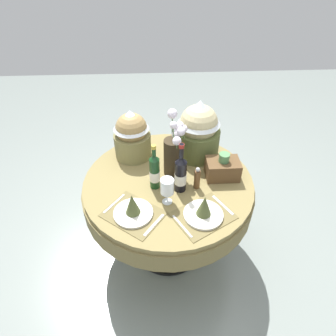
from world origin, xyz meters
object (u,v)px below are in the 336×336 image
object	(u,v)px
place_setting_left	(133,209)
pepper_mill	(197,179)
wine_glass_left	(167,187)
gift_tub_back_left	(132,133)
gift_tub_back_right	(198,128)
place_setting_right	(204,210)
woven_basket_side_right	(223,168)
flower_vase	(174,150)
wine_bottle_centre	(181,174)
dining_table	(168,193)
wine_bottle_left	(155,172)

from	to	relation	value
place_setting_left	pepper_mill	world-z (taller)	pepper_mill
place_setting_left	wine_glass_left	bearing A→B (deg)	24.23
gift_tub_back_left	gift_tub_back_right	world-z (taller)	gift_tub_back_right
wine_glass_left	gift_tub_back_right	xyz separation A→B (m)	(0.25, 0.50, 0.10)
place_setting_left	gift_tub_back_right	size ratio (longest dim) A/B	0.95
place_setting_right	woven_basket_side_right	bearing A→B (deg)	62.96
flower_vase	place_setting_left	bearing A→B (deg)	-125.16
gift_tub_back_right	woven_basket_side_right	distance (m)	0.35
place_setting_right	wine_bottle_centre	bearing A→B (deg)	116.26
flower_vase	woven_basket_side_right	distance (m)	0.36
flower_vase	gift_tub_back_left	distance (m)	0.37
wine_bottle_centre	gift_tub_back_left	world-z (taller)	gift_tub_back_left
wine_glass_left	gift_tub_back_left	distance (m)	0.57
dining_table	place_setting_right	distance (m)	0.43
place_setting_right	gift_tub_back_left	bearing A→B (deg)	124.58
dining_table	wine_bottle_left	size ratio (longest dim) A/B	3.57
wine_bottle_centre	gift_tub_back_right	distance (m)	0.43
place_setting_left	woven_basket_side_right	world-z (taller)	woven_basket_side_right
flower_vase	wine_bottle_centre	world-z (taller)	flower_vase
wine_bottle_centre	wine_glass_left	bearing A→B (deg)	-129.23
wine_glass_left	gift_tub_back_right	world-z (taller)	gift_tub_back_right
wine_bottle_centre	gift_tub_back_right	size ratio (longest dim) A/B	0.81
place_setting_left	wine_bottle_centre	size ratio (longest dim) A/B	1.18
place_setting_right	flower_vase	size ratio (longest dim) A/B	0.91
wine_bottle_left	pepper_mill	world-z (taller)	wine_bottle_left
woven_basket_side_right	flower_vase	bearing A→B (deg)	170.24
pepper_mill	gift_tub_back_left	world-z (taller)	gift_tub_back_left
place_setting_right	wine_glass_left	size ratio (longest dim) A/B	2.29
pepper_mill	flower_vase	bearing A→B (deg)	131.63
wine_bottle_centre	gift_tub_back_right	xyz separation A→B (m)	(0.16, 0.39, 0.10)
place_setting_right	dining_table	bearing A→B (deg)	119.54
gift_tub_back_left	wine_glass_left	bearing A→B (deg)	-65.71
place_setting_right	wine_glass_left	xyz separation A→B (m)	(-0.21, 0.13, 0.08)
place_setting_left	pepper_mill	size ratio (longest dim) A/B	2.53
flower_vase	pepper_mill	size ratio (longest dim) A/B	2.74
dining_table	wine_bottle_left	distance (m)	0.28
wine_glass_left	gift_tub_back_left	xyz separation A→B (m)	(-0.23, 0.51, 0.07)
flower_vase	gift_tub_back_right	bearing A→B (deg)	47.72
place_setting_right	wine_glass_left	distance (m)	0.26
wine_glass_left	gift_tub_back_right	bearing A→B (deg)	63.19
flower_vase	gift_tub_back_left	bearing A→B (deg)	141.99
gift_tub_back_left	wine_bottle_left	bearing A→B (deg)	-66.63
wine_bottle_centre	woven_basket_side_right	distance (m)	0.33
pepper_mill	woven_basket_side_right	distance (m)	0.22
dining_table	pepper_mill	distance (m)	0.29
gift_tub_back_right	flower_vase	bearing A→B (deg)	-132.28
flower_vase	woven_basket_side_right	world-z (taller)	flower_vase
wine_glass_left	gift_tub_back_right	distance (m)	0.57
wine_bottle_centre	pepper_mill	size ratio (longest dim) A/B	2.14
wine_glass_left	pepper_mill	xyz separation A→B (m)	(0.20, 0.12, -0.05)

